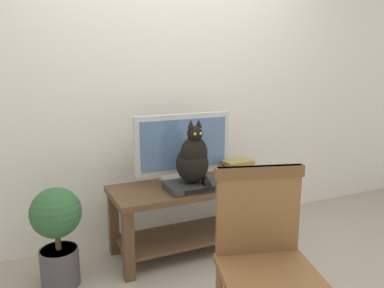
{
  "coord_description": "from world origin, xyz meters",
  "views": [
    {
      "loc": [
        -1.15,
        -1.9,
        1.45
      ],
      "look_at": [
        0.0,
        0.57,
        0.87
      ],
      "focal_mm": 35.69,
      "sensor_mm": 36.0,
      "label": 1
    }
  ],
  "objects_px": {
    "tv": "(183,147)",
    "cat": "(193,159)",
    "wooden_chair": "(265,250)",
    "book_stack": "(237,169)",
    "tv_stand": "(189,206)",
    "potted_plant": "(57,231)",
    "media_box": "(192,186)"
  },
  "relations": [
    {
      "from": "book_stack",
      "to": "tv",
      "type": "bearing_deg",
      "value": 168.16
    },
    {
      "from": "book_stack",
      "to": "potted_plant",
      "type": "distance_m",
      "value": 1.43
    },
    {
      "from": "tv_stand",
      "to": "book_stack",
      "type": "xyz_separation_m",
      "value": [
        0.43,
        0.02,
        0.24
      ]
    },
    {
      "from": "tv_stand",
      "to": "media_box",
      "type": "height_order",
      "value": "media_box"
    },
    {
      "from": "tv",
      "to": "book_stack",
      "type": "distance_m",
      "value": 0.49
    },
    {
      "from": "wooden_chair",
      "to": "potted_plant",
      "type": "height_order",
      "value": "wooden_chair"
    },
    {
      "from": "cat",
      "to": "wooden_chair",
      "type": "height_order",
      "value": "cat"
    },
    {
      "from": "tv",
      "to": "wooden_chair",
      "type": "bearing_deg",
      "value": -94.54
    },
    {
      "from": "media_box",
      "to": "potted_plant",
      "type": "bearing_deg",
      "value": 178.2
    },
    {
      "from": "cat",
      "to": "wooden_chair",
      "type": "distance_m",
      "value": 1.02
    },
    {
      "from": "wooden_chair",
      "to": "potted_plant",
      "type": "distance_m",
      "value": 1.37
    },
    {
      "from": "tv",
      "to": "media_box",
      "type": "bearing_deg",
      "value": -95.83
    },
    {
      "from": "tv_stand",
      "to": "media_box",
      "type": "bearing_deg",
      "value": -101.88
    },
    {
      "from": "media_box",
      "to": "wooden_chair",
      "type": "height_order",
      "value": "wooden_chair"
    },
    {
      "from": "book_stack",
      "to": "potted_plant",
      "type": "xyz_separation_m",
      "value": [
        -1.41,
        -0.09,
        -0.23
      ]
    },
    {
      "from": "tv",
      "to": "cat",
      "type": "height_order",
      "value": "tv"
    },
    {
      "from": "wooden_chair",
      "to": "media_box",
      "type": "bearing_deg",
      "value": 85.73
    },
    {
      "from": "media_box",
      "to": "book_stack",
      "type": "relative_size",
      "value": 1.61
    },
    {
      "from": "potted_plant",
      "to": "cat",
      "type": "bearing_deg",
      "value": -2.53
    },
    {
      "from": "tv",
      "to": "cat",
      "type": "bearing_deg",
      "value": -95.25
    },
    {
      "from": "tv_stand",
      "to": "tv",
      "type": "relative_size",
      "value": 1.53
    },
    {
      "from": "cat",
      "to": "wooden_chair",
      "type": "bearing_deg",
      "value": -94.38
    },
    {
      "from": "tv",
      "to": "cat",
      "type": "distance_m",
      "value": 0.23
    },
    {
      "from": "tv",
      "to": "book_stack",
      "type": "relative_size",
      "value": 3.22
    },
    {
      "from": "tv_stand",
      "to": "wooden_chair",
      "type": "xyz_separation_m",
      "value": [
        -0.1,
        -1.11,
        0.17
      ]
    },
    {
      "from": "wooden_chair",
      "to": "potted_plant",
      "type": "relative_size",
      "value": 1.4
    },
    {
      "from": "potted_plant",
      "to": "tv_stand",
      "type": "bearing_deg",
      "value": 4.23
    },
    {
      "from": "tv_stand",
      "to": "media_box",
      "type": "xyz_separation_m",
      "value": [
        -0.02,
        -0.1,
        0.2
      ]
    },
    {
      "from": "tv",
      "to": "cat",
      "type": "relative_size",
      "value": 1.65
    },
    {
      "from": "tv_stand",
      "to": "book_stack",
      "type": "relative_size",
      "value": 4.92
    },
    {
      "from": "tv",
      "to": "media_box",
      "type": "relative_size",
      "value": 2.0
    },
    {
      "from": "tv_stand",
      "to": "wooden_chair",
      "type": "height_order",
      "value": "wooden_chair"
    }
  ]
}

